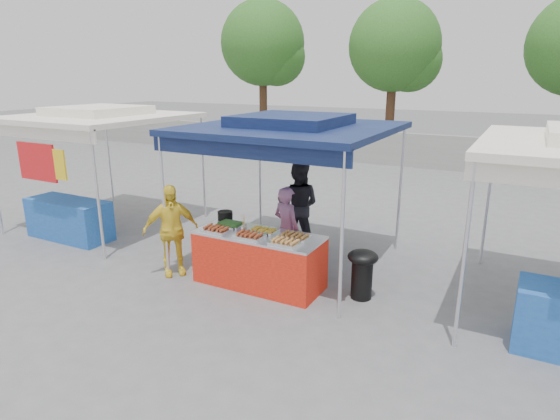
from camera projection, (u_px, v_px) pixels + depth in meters
The scene contains 22 objects.
ground_plane at pixel (262, 282), 7.50m from camera, with size 80.00×80.00×0.00m, color slate.
back_wall at pixel (417, 151), 16.65m from camera, with size 40.00×0.25×1.20m, color gray.
main_canopy at pixel (291, 127), 7.66m from camera, with size 3.20×3.20×2.57m.
neighbor_stall_left at pixel (86, 156), 9.58m from camera, with size 3.20×3.20×2.57m.
tree_0 at pixel (266, 47), 20.93m from camera, with size 3.77×3.75×6.45m.
tree_1 at pixel (398, 50), 18.09m from camera, with size 3.57×3.53×6.06m.
vendor_table at pixel (259, 259), 7.30m from camera, with size 2.00×0.80×0.85m.
food_tray_fl at pixel (216, 230), 7.24m from camera, with size 0.42×0.30×0.07m.
food_tray_fm at pixel (250, 236), 6.97m from camera, with size 0.42×0.30×0.07m.
food_tray_fr at pixel (285, 242), 6.70m from camera, with size 0.42×0.30×0.07m.
food_tray_bl at pixel (231, 225), 7.50m from camera, with size 0.42×0.30×0.07m.
food_tray_bm at pixel (264, 230), 7.22m from camera, with size 0.42×0.30×0.07m.
food_tray_br at pixel (295, 237), 6.94m from camera, with size 0.42×0.30×0.07m.
cooking_pot at pixel (225, 215), 7.85m from camera, with size 0.25×0.25×0.15m, color black.
skewer_cup at pixel (244, 230), 7.18m from camera, with size 0.09×0.09×0.11m, color silver.
wok_burner at pixel (362, 270), 6.85m from camera, with size 0.45×0.45×0.76m.
crate_left at pixel (267, 256), 8.16m from camera, with size 0.53×0.37×0.32m, color #163CB8.
crate_right at pixel (293, 262), 7.94m from camera, with size 0.44×0.31×0.27m, color #163CB8.
crate_stacked at pixel (293, 248), 7.87m from camera, with size 0.41×0.29×0.25m, color #163CB8.
vendor_woman at pixel (287, 229), 7.81m from camera, with size 0.53×0.35×1.45m, color #9B638E.
helper_man at pixel (298, 205), 8.75m from camera, with size 0.82×0.64×1.69m, color black.
customer_person at pixel (171, 230), 7.61m from camera, with size 0.89×0.37×1.52m, color yellow.
Camera 1 is at (3.49, -5.94, 3.19)m, focal length 30.00 mm.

